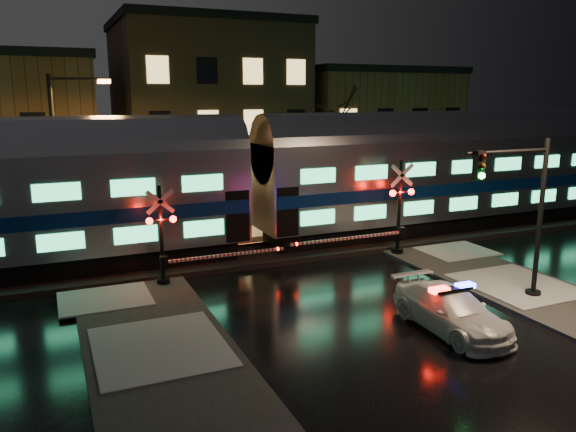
# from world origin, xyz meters

# --- Properties ---
(ground) EXTENTS (120.00, 120.00, 0.00)m
(ground) POSITION_xyz_m (0.00, 0.00, 0.00)
(ground) COLOR black
(ground) RESTS_ON ground
(ballast) EXTENTS (90.00, 4.20, 0.24)m
(ballast) POSITION_xyz_m (0.00, 5.00, 0.12)
(ballast) COLOR black
(ballast) RESTS_ON ground
(sidewalk_left) EXTENTS (4.00, 20.00, 0.12)m
(sidewalk_left) POSITION_xyz_m (-6.50, -6.00, 0.06)
(sidewalk_left) COLOR #2D2D2D
(sidewalk_left) RESTS_ON ground
(building_mid) EXTENTS (12.00, 11.00, 11.50)m
(building_mid) POSITION_xyz_m (2.00, 22.50, 5.75)
(building_mid) COLOR brown
(building_mid) RESTS_ON ground
(building_right) EXTENTS (12.00, 10.00, 8.50)m
(building_right) POSITION_xyz_m (15.00, 22.00, 4.25)
(building_right) COLOR brown
(building_right) RESTS_ON ground
(train) EXTENTS (51.00, 3.12, 5.92)m
(train) POSITION_xyz_m (-0.95, 5.00, 3.38)
(train) COLOR black
(train) RESTS_ON ballast
(police_car) EXTENTS (1.80, 4.34, 1.41)m
(police_car) POSITION_xyz_m (1.79, -5.02, 0.63)
(police_car) COLOR white
(police_car) RESTS_ON ground
(crossing_signal_right) EXTENTS (5.94, 0.66, 4.20)m
(crossing_signal_right) POSITION_xyz_m (4.60, 2.31, 1.74)
(crossing_signal_right) COLOR black
(crossing_signal_right) RESTS_ON ground
(crossing_signal_left) EXTENTS (5.32, 0.64, 3.77)m
(crossing_signal_left) POSITION_xyz_m (-4.97, 2.30, 1.55)
(crossing_signal_left) COLOR black
(crossing_signal_left) RESTS_ON ground
(traffic_light) EXTENTS (3.58, 0.67, 5.54)m
(traffic_light) POSITION_xyz_m (5.33, -4.04, 2.95)
(traffic_light) COLOR black
(traffic_light) RESTS_ON ground
(streetlight) EXTENTS (2.61, 0.27, 7.80)m
(streetlight) POSITION_xyz_m (-8.28, 9.00, 4.50)
(streetlight) COLOR black
(streetlight) RESTS_ON ground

